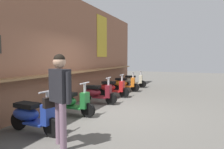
% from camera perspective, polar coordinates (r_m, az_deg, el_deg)
% --- Properties ---
extents(ground_plane, '(37.92, 37.92, 0.00)m').
position_cam_1_polar(ground_plane, '(6.17, 1.00, -10.69)').
color(ground_plane, '#56544F').
extents(market_stall_facade, '(13.54, 0.61, 3.85)m').
position_cam_1_polar(market_stall_facade, '(6.96, -14.70, 6.85)').
color(market_stall_facade, '#8C5B44').
rests_on(market_stall_facade, ground_plane).
extents(scooter_blue, '(0.47, 1.40, 0.97)m').
position_cam_1_polar(scooter_blue, '(4.80, -22.07, -10.72)').
color(scooter_blue, '#233D9E').
rests_on(scooter_blue, ground_plane).
extents(scooter_green, '(0.46, 1.40, 0.97)m').
position_cam_1_polar(scooter_green, '(5.90, -11.83, -7.63)').
color(scooter_green, '#237533').
rests_on(scooter_green, ground_plane).
extents(scooter_maroon, '(0.50, 1.40, 0.97)m').
position_cam_1_polar(scooter_maroon, '(7.23, -4.61, -5.27)').
color(scooter_maroon, maroon).
rests_on(scooter_maroon, ground_plane).
extents(scooter_red, '(0.46, 1.40, 0.97)m').
position_cam_1_polar(scooter_red, '(8.49, -0.21, -3.78)').
color(scooter_red, red).
rests_on(scooter_red, ground_plane).
extents(scooter_orange, '(0.50, 1.40, 0.97)m').
position_cam_1_polar(scooter_orange, '(9.91, 3.30, -2.57)').
color(scooter_orange, orange).
rests_on(scooter_orange, ground_plane).
extents(scooter_cream, '(0.47, 1.40, 0.97)m').
position_cam_1_polar(scooter_cream, '(11.32, 5.85, -1.68)').
color(scooter_cream, beige).
rests_on(scooter_cream, ground_plane).
extents(shopper_with_handbag, '(0.39, 0.68, 1.71)m').
position_cam_1_polar(shopper_with_handbag, '(3.75, -14.79, -4.46)').
color(shopper_with_handbag, gray).
rests_on(shopper_with_handbag, ground_plane).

